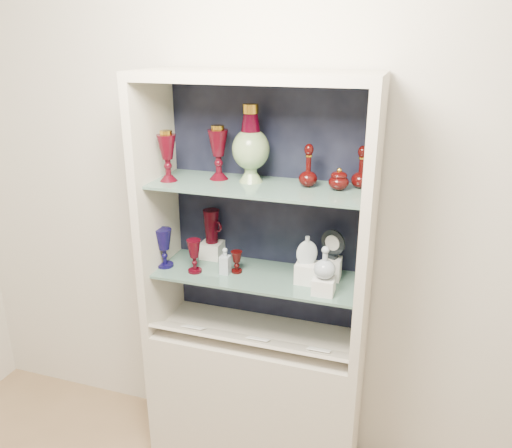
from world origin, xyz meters
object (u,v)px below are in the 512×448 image
(enamel_urn, at_px, (251,144))
(cameo_medallion, at_px, (333,244))
(ruby_decanter_a, at_px, (309,163))
(ruby_goblet_tall, at_px, (194,256))
(pedestal_lamp_right, at_px, (218,153))
(lidded_bowl, at_px, (339,179))
(flat_flask, at_px, (307,250))
(ruby_pitcher, at_px, (211,226))
(clear_square_bottle, at_px, (225,261))
(clear_round_decanter, at_px, (325,263))
(pedestal_lamp_left, at_px, (167,156))
(ruby_decanter_b, at_px, (362,166))
(ruby_goblet_small, at_px, (237,262))
(cobalt_goblet, at_px, (164,248))

(enamel_urn, distance_m, cameo_medallion, 0.56)
(ruby_decanter_a, bearing_deg, ruby_goblet_tall, -167.29)
(pedestal_lamp_right, bearing_deg, lidded_bowl, -1.19)
(ruby_goblet_tall, height_order, flat_flask, flat_flask)
(ruby_pitcher, relative_size, clear_square_bottle, 1.30)
(ruby_pitcher, bearing_deg, ruby_goblet_tall, -71.50)
(flat_flask, height_order, clear_round_decanter, flat_flask)
(pedestal_lamp_left, bearing_deg, enamel_urn, 15.85)
(ruby_pitcher, bearing_deg, ruby_decanter_b, 20.86)
(ruby_decanter_a, relative_size, clear_square_bottle, 1.62)
(pedestal_lamp_left, relative_size, lidded_bowl, 2.31)
(cameo_medallion, bearing_deg, clear_square_bottle, -147.13)
(ruby_goblet_small, xyz_separation_m, cameo_medallion, (0.42, 0.07, 0.12))
(ruby_decanter_a, xyz_separation_m, lidded_bowl, (0.13, -0.01, -0.05))
(pedestal_lamp_left, xyz_separation_m, pedestal_lamp_right, (0.20, 0.10, 0.01))
(ruby_goblet_small, xyz_separation_m, clear_round_decanter, (0.42, -0.08, 0.09))
(clear_square_bottle, bearing_deg, cameo_medallion, 11.59)
(lidded_bowl, xyz_separation_m, clear_round_decanter, (-0.02, -0.13, -0.33))
(enamel_urn, xyz_separation_m, lidded_bowl, (0.39, -0.01, -0.12))
(ruby_decanter_a, bearing_deg, enamel_urn, 178.80)
(enamel_urn, distance_m, clear_round_decanter, 0.60)
(clear_round_decanter, bearing_deg, enamel_urn, 159.12)
(enamel_urn, relative_size, clear_round_decanter, 2.45)
(enamel_urn, relative_size, flat_flask, 2.58)
(pedestal_lamp_right, distance_m, cameo_medallion, 0.64)
(pedestal_lamp_right, relative_size, clear_round_decanter, 1.75)
(ruby_decanter_a, height_order, ruby_goblet_tall, ruby_decanter_a)
(ruby_decanter_b, height_order, lidded_bowl, ruby_decanter_b)
(lidded_bowl, bearing_deg, ruby_goblet_tall, -170.66)
(cameo_medallion, bearing_deg, clear_round_decanter, -71.62)
(ruby_goblet_small, xyz_separation_m, clear_square_bottle, (-0.05, -0.03, 0.01))
(pedestal_lamp_right, relative_size, flat_flask, 1.84)
(flat_flask, xyz_separation_m, clear_round_decanter, (0.09, -0.08, -0.02))
(lidded_bowl, height_order, clear_round_decanter, lidded_bowl)
(ruby_goblet_tall, distance_m, clear_square_bottle, 0.14)
(clear_square_bottle, bearing_deg, ruby_goblet_small, 32.01)
(cobalt_goblet, bearing_deg, pedestal_lamp_left, 3.67)
(ruby_decanter_a, height_order, cameo_medallion, ruby_decanter_a)
(ruby_decanter_b, bearing_deg, clear_square_bottle, -166.95)
(ruby_goblet_tall, bearing_deg, clear_round_decanter, -2.31)
(ruby_decanter_a, bearing_deg, pedestal_lamp_left, -171.18)
(ruby_goblet_small, bearing_deg, pedestal_lamp_right, 149.69)
(ruby_pitcher, distance_m, flat_flask, 0.51)
(lidded_bowl, distance_m, ruby_pitcher, 0.68)
(enamel_urn, xyz_separation_m, clear_round_decanter, (0.37, -0.14, -0.45))
(ruby_pitcher, height_order, cameo_medallion, ruby_pitcher)
(ruby_decanter_b, xyz_separation_m, cameo_medallion, (-0.09, -0.03, -0.35))
(pedestal_lamp_left, xyz_separation_m, flat_flask, (0.62, 0.04, -0.38))
(clear_square_bottle, bearing_deg, lidded_bowl, 8.92)
(clear_square_bottle, relative_size, cameo_medallion, 0.93)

